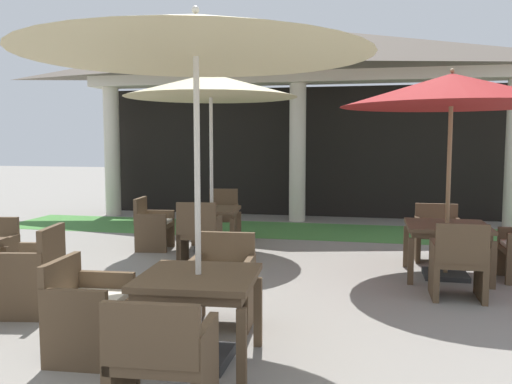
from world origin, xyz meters
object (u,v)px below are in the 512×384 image
(patio_chair_mid_right_south, at_px, (199,235))
(patio_table_far_back, at_px, (447,231))
(patio_table_mid_left, at_px, (198,286))
(patio_chair_mid_left_west, at_px, (87,309))
(patio_table_mid_right, at_px, (212,214))
(patio_chair_near_foreground_east, at_px, (35,272))
(patio_chair_far_back_south, at_px, (458,263))
(patio_umbrella_mid_right, at_px, (211,87))
(patio_umbrella_mid_left, at_px, (196,39))
(patio_chair_mid_right_west, at_px, (153,226))
(patio_chair_mid_left_north, at_px, (223,282))
(patio_chair_mid_right_north, at_px, (222,218))
(patio_chair_far_back_north, at_px, (437,234))
(patio_umbrella_far_back, at_px, (452,91))
(patio_chair_mid_left_south, at_px, (161,361))

(patio_chair_mid_right_south, bearing_deg, patio_table_far_back, -6.22)
(patio_table_mid_left, distance_m, patio_chair_mid_left_west, 0.98)
(patio_table_mid_right, bearing_deg, patio_chair_near_foreground_east, -104.42)
(patio_chair_far_back_south, bearing_deg, patio_umbrella_mid_right, 150.52)
(patio_umbrella_mid_left, bearing_deg, patio_table_far_back, 54.82)
(patio_umbrella_mid_left, bearing_deg, patio_chair_mid_right_west, 117.46)
(patio_chair_mid_left_north, bearing_deg, patio_table_mid_right, -75.38)
(patio_chair_near_foreground_east, relative_size, patio_umbrella_mid_right, 0.31)
(patio_chair_mid_right_west, height_order, patio_chair_mid_right_north, patio_chair_mid_right_north)
(patio_table_mid_right, distance_m, patio_table_far_back, 3.64)
(patio_chair_far_back_south, bearing_deg, patio_table_mid_right, 150.52)
(patio_umbrella_mid_left, distance_m, patio_chair_far_back_south, 3.91)
(patio_chair_mid_left_north, height_order, patio_chair_mid_right_south, patio_chair_mid_right_south)
(patio_chair_mid_right_west, distance_m, patio_table_far_back, 4.58)
(patio_table_mid_right, xyz_separation_m, patio_chair_far_back_north, (3.50, 0.02, -0.20))
(patio_chair_far_back_south, bearing_deg, patio_chair_mid_right_west, 157.35)
(patio_table_mid_left, relative_size, patio_chair_mid_right_west, 1.14)
(patio_chair_near_foreground_east, height_order, patio_chair_mid_right_south, patio_chair_mid_right_south)
(patio_umbrella_mid_left, xyz_separation_m, patio_chair_mid_left_north, (-0.07, 0.96, -2.15))
(patio_chair_mid_right_west, relative_size, patio_umbrella_far_back, 0.30)
(patio_chair_mid_left_south, bearing_deg, patio_umbrella_mid_left, 90.00)
(patio_chair_mid_left_south, relative_size, patio_chair_mid_right_north, 0.93)
(patio_table_mid_left, xyz_separation_m, patio_table_mid_right, (-1.18, 4.27, -0.03))
(patio_chair_mid_left_south, height_order, patio_table_far_back, patio_chair_mid_left_south)
(patio_chair_mid_right_west, xyz_separation_m, patio_umbrella_far_back, (4.49, -0.87, 2.03))
(patio_chair_mid_left_west, bearing_deg, patio_chair_mid_right_north, 179.66)
(patio_table_mid_left, bearing_deg, patio_umbrella_far_back, 54.82)
(patio_chair_mid_right_north, xyz_separation_m, patio_chair_mid_right_south, (0.22, -1.97, 0.03))
(patio_umbrella_mid_right, height_order, patio_chair_far_back_north, patio_umbrella_mid_right)
(patio_umbrella_mid_left, bearing_deg, patio_chair_mid_right_north, 103.79)
(patio_chair_mid_left_west, height_order, patio_chair_mid_right_west, patio_chair_mid_right_west)
(patio_umbrella_far_back, bearing_deg, patio_chair_mid_right_south, -179.90)
(patio_chair_near_foreground_east, distance_m, patio_umbrella_mid_right, 4.17)
(patio_table_mid_left, height_order, patio_chair_mid_right_south, patio_chair_mid_right_south)
(patio_chair_far_back_north, bearing_deg, patio_chair_mid_left_south, 66.73)
(patio_table_mid_right, height_order, patio_chair_far_back_north, patio_chair_far_back_north)
(patio_umbrella_mid_left, distance_m, patio_table_mid_right, 4.85)
(patio_chair_far_back_north, bearing_deg, patio_chair_mid_left_west, 53.08)
(patio_umbrella_mid_right, relative_size, patio_chair_mid_right_west, 3.40)
(patio_chair_mid_left_west, xyz_separation_m, patio_chair_far_back_south, (3.28, 2.36, 0.01))
(patio_table_mid_left, bearing_deg, patio_chair_far_back_north, 61.59)
(patio_chair_near_foreground_east, xyz_separation_m, patio_umbrella_mid_left, (2.06, -0.85, 2.14))
(patio_table_mid_left, bearing_deg, patio_chair_mid_right_south, 108.07)
(patio_chair_near_foreground_east, relative_size, patio_chair_mid_left_south, 1.08)
(patio_chair_mid_right_west, distance_m, patio_chair_far_back_south, 4.86)
(patio_table_far_back, relative_size, patio_chair_far_back_south, 1.15)
(patio_chair_mid_right_south, bearing_deg, patio_chair_mid_right_north, 90.00)
(patio_table_mid_left, bearing_deg, patio_table_mid_right, 105.46)
(patio_umbrella_mid_left, xyz_separation_m, patio_umbrella_mid_right, (-1.18, 4.27, 0.07))
(patio_table_far_back, bearing_deg, patio_umbrella_mid_left, -125.18)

